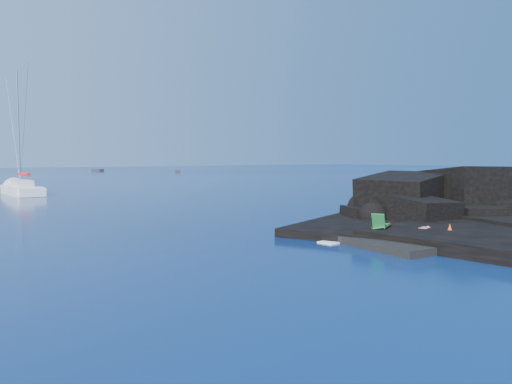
{
  "coord_description": "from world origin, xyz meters",
  "views": [
    {
      "loc": [
        -16.72,
        -14.43,
        4.13
      ],
      "look_at": [
        1.21,
        10.2,
        2.0
      ],
      "focal_mm": 35.0,
      "sensor_mm": 36.0,
      "label": 1
    }
  ],
  "objects_px": {
    "sailboat": "(22,194)",
    "sunbather": "(425,230)",
    "distant_boat_a": "(98,171)",
    "distant_boat_b": "(178,172)",
    "marker_cone": "(450,230)",
    "deck_chair": "(382,221)"
  },
  "relations": [
    {
      "from": "sailboat",
      "to": "sunbather",
      "type": "relative_size",
      "value": 7.28
    },
    {
      "from": "distant_boat_a",
      "to": "distant_boat_b",
      "type": "xyz_separation_m",
      "value": [
        14.23,
        -24.05,
        0.0
      ]
    },
    {
      "from": "sunbather",
      "to": "marker_cone",
      "type": "height_order",
      "value": "marker_cone"
    },
    {
      "from": "sailboat",
      "to": "distant_boat_b",
      "type": "distance_m",
      "value": 82.5
    },
    {
      "from": "sunbather",
      "to": "marker_cone",
      "type": "xyz_separation_m",
      "value": [
        0.33,
        -1.17,
        0.11
      ]
    },
    {
      "from": "marker_cone",
      "to": "distant_boat_b",
      "type": "height_order",
      "value": "marker_cone"
    },
    {
      "from": "sailboat",
      "to": "deck_chair",
      "type": "bearing_deg",
      "value": -80.5
    },
    {
      "from": "marker_cone",
      "to": "deck_chair",
      "type": "bearing_deg",
      "value": 128.32
    },
    {
      "from": "deck_chair",
      "to": "marker_cone",
      "type": "height_order",
      "value": "deck_chair"
    },
    {
      "from": "deck_chair",
      "to": "sunbather",
      "type": "relative_size",
      "value": 0.89
    },
    {
      "from": "deck_chair",
      "to": "marker_cone",
      "type": "xyz_separation_m",
      "value": [
        1.98,
        -2.5,
        -0.29
      ]
    },
    {
      "from": "sailboat",
      "to": "distant_boat_b",
      "type": "relative_size",
      "value": 3.45
    },
    {
      "from": "marker_cone",
      "to": "distant_boat_b",
      "type": "xyz_separation_m",
      "value": [
        41.85,
        110.14,
        -0.64
      ]
    },
    {
      "from": "sunbather",
      "to": "deck_chair",
      "type": "bearing_deg",
      "value": 124.74
    },
    {
      "from": "sunbather",
      "to": "distant_boat_b",
      "type": "xyz_separation_m",
      "value": [
        42.18,
        108.97,
        -0.54
      ]
    },
    {
      "from": "sunbather",
      "to": "distant_boat_a",
      "type": "xyz_separation_m",
      "value": [
        27.95,
        133.02,
        -0.54
      ]
    },
    {
      "from": "sailboat",
      "to": "distant_boat_b",
      "type": "height_order",
      "value": "sailboat"
    },
    {
      "from": "deck_chair",
      "to": "distant_boat_b",
      "type": "xyz_separation_m",
      "value": [
        43.82,
        107.64,
        -0.93
      ]
    },
    {
      "from": "deck_chair",
      "to": "distant_boat_a",
      "type": "height_order",
      "value": "deck_chair"
    },
    {
      "from": "sailboat",
      "to": "distant_boat_a",
      "type": "height_order",
      "value": "sailboat"
    },
    {
      "from": "sailboat",
      "to": "deck_chair",
      "type": "distance_m",
      "value": 44.37
    },
    {
      "from": "distant_boat_a",
      "to": "distant_boat_b",
      "type": "relative_size",
      "value": 1.2
    }
  ]
}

